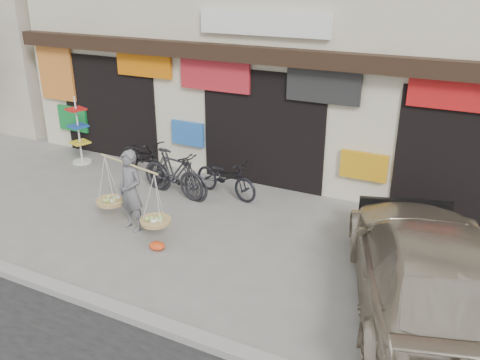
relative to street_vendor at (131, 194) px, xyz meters
The scene contains 11 objects.
ground 1.53m from the street_vendor, 12.00° to the right, with size 70.00×70.00×0.00m, color gray.
kerb 2.71m from the street_vendor, 60.20° to the right, with size 70.00×0.25×0.12m, color gray.
shophouse_block 6.83m from the street_vendor, 78.01° to the left, with size 14.00×6.32×7.00m.
street_vendor is the anchor object (origin of this frame).
bike_0 2.82m from the street_vendor, 122.69° to the left, with size 0.64×1.84×0.97m, color black.
bike_1 1.74m from the street_vendor, 93.18° to the left, with size 0.50×1.77×1.06m, color #242428.
bike_2 2.42m from the street_vendor, 68.83° to the left, with size 0.59×1.70×0.89m, color black.
bike_3 1.75m from the street_vendor, 96.74° to the left, with size 0.50×1.77×1.06m, color #242428.
suv 5.54m from the street_vendor, ahead, with size 3.59×5.57×1.50m.
display_rack 4.30m from the street_vendor, 146.27° to the left, with size 0.53×0.53×1.79m.
red_bag 1.21m from the street_vendor, 27.08° to the right, with size 0.31×0.25×0.14m, color #F14716.
Camera 1 is at (4.63, -6.72, 4.72)m, focal length 38.00 mm.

